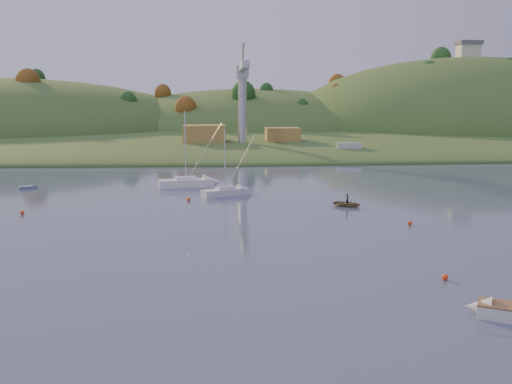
{
  "coord_description": "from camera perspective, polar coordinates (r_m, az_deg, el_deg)",
  "views": [
    {
      "loc": [
        -5.22,
        -29.14,
        14.46
      ],
      "look_at": [
        -0.7,
        33.59,
        3.99
      ],
      "focal_mm": 40.0,
      "sensor_mm": 36.0,
      "label": 1
    }
  ],
  "objects": [
    {
      "name": "dock_crane",
      "position": [
        147.74,
        -1.34,
        10.5
      ],
      "size": [
        3.2,
        28.0,
        20.3
      ],
      "color": "#B7B7BC",
      "rests_on": "wharf"
    },
    {
      "name": "ground",
      "position": [
        32.95,
        5.66,
        -16.62
      ],
      "size": [
        500.0,
        500.0,
        0.0
      ],
      "primitive_type": "plane",
      "color": "#3B4860",
      "rests_on": "ground"
    },
    {
      "name": "buoy_2",
      "position": [
        77.06,
        -22.34,
        -1.89
      ],
      "size": [
        0.5,
        0.5,
        0.5
      ],
      "primitive_type": "sphere",
      "color": "#FF420D",
      "rests_on": "ground"
    },
    {
      "name": "wharf",
      "position": [
        152.07,
        -0.25,
        4.45
      ],
      "size": [
        42.0,
        16.0,
        2.4
      ],
      "primitive_type": "cube",
      "color": "slate",
      "rests_on": "ground"
    },
    {
      "name": "grey_dinghy",
      "position": [
        98.3,
        -21.59,
        0.45
      ],
      "size": [
        3.09,
        2.11,
        1.08
      ],
      "rotation": [
        0.0,
        0.0,
        0.39
      ],
      "color": "slate",
      "rests_on": "ground"
    },
    {
      "name": "shed_west",
      "position": [
        152.47,
        -5.19,
        5.78
      ],
      "size": [
        11.0,
        8.0,
        4.8
      ],
      "primitive_type": "cube",
      "color": "#A38A36",
      "rests_on": "wharf"
    },
    {
      "name": "buoy_1",
      "position": [
        67.73,
        15.11,
        -2.99
      ],
      "size": [
        0.5,
        0.5,
        0.5
      ],
      "primitive_type": "sphere",
      "color": "#FF420D",
      "rests_on": "ground"
    },
    {
      "name": "canoe",
      "position": [
        77.33,
        9.12,
        -1.15
      ],
      "size": [
        4.6,
        4.3,
        0.78
      ],
      "primitive_type": "imported",
      "rotation": [
        0.0,
        0.0,
        0.98
      ],
      "color": "olive",
      "rests_on": "ground"
    },
    {
      "name": "shore_slope",
      "position": [
        194.75,
        -2.59,
        5.18
      ],
      "size": [
        640.0,
        150.0,
        7.0
      ],
      "primitive_type": "ellipsoid",
      "color": "#335120",
      "rests_on": "ground"
    },
    {
      "name": "fishing_boat",
      "position": [
        41.71,
        24.27,
        -10.49
      ],
      "size": [
        6.03,
        4.45,
        3.75
      ],
      "rotation": [
        0.0,
        0.0,
        2.64
      ],
      "color": "silver",
      "rests_on": "ground"
    },
    {
      "name": "sailboat_far",
      "position": [
        85.01,
        -3.12,
        0.09
      ],
      "size": [
        7.27,
        5.02,
        9.8
      ],
      "rotation": [
        0.0,
        0.0,
        0.46
      ],
      "color": "silver",
      "rests_on": "ground"
    },
    {
      "name": "far_shore",
      "position": [
        259.6,
        -2.98,
        6.24
      ],
      "size": [
        620.0,
        220.0,
        1.5
      ],
      "primitive_type": "cube",
      "color": "#335120",
      "rests_on": "ground"
    },
    {
      "name": "sailboat_near",
      "position": [
        93.8,
        -7.01,
        1.0
      ],
      "size": [
        9.18,
        4.15,
        12.29
      ],
      "rotation": [
        0.0,
        0.0,
        0.17
      ],
      "color": "white",
      "rests_on": "ground"
    },
    {
      "name": "hilltop_house",
      "position": [
        246.26,
        20.48,
        13.28
      ],
      "size": [
        9.0,
        7.0,
        6.45
      ],
      "color": "beige",
      "rests_on": "hill_right"
    },
    {
      "name": "buoy_0",
      "position": [
        48.49,
        18.38,
        -8.09
      ],
      "size": [
        0.5,
        0.5,
        0.5
      ],
      "primitive_type": "sphere",
      "color": "#FF420D",
      "rests_on": "ground"
    },
    {
      "name": "hill_center",
      "position": [
        240.06,
        -0.48,
        6.0
      ],
      "size": [
        140.0,
        120.0,
        36.0
      ],
      "primitive_type": "ellipsoid",
      "color": "#335120",
      "rests_on": "ground"
    },
    {
      "name": "buoy_3",
      "position": [
        80.97,
        -6.74,
        -0.72
      ],
      "size": [
        0.5,
        0.5,
        0.5
      ],
      "primitive_type": "sphere",
      "color": "#FF420D",
      "rests_on": "ground"
    },
    {
      "name": "red_tender",
      "position": [
        87.26,
        -3.8,
        0.08
      ],
      "size": [
        4.06,
        1.54,
        1.36
      ],
      "rotation": [
        0.0,
        0.0,
        0.04
      ],
      "color": "#4F180B",
      "rests_on": "ground"
    },
    {
      "name": "hillside_trees",
      "position": [
        214.69,
        -2.73,
        5.58
      ],
      "size": [
        280.0,
        50.0,
        32.0
      ],
      "primitive_type": null,
      "color": "#174019",
      "rests_on": "ground"
    },
    {
      "name": "work_vessel",
      "position": [
        141.61,
        9.28,
        3.98
      ],
      "size": [
        14.17,
        6.51,
        3.52
      ],
      "rotation": [
        0.0,
        0.0,
        -0.12
      ],
      "color": "slate",
      "rests_on": "ground"
    },
    {
      "name": "hill_right",
      "position": [
        245.95,
        20.03,
        5.51
      ],
      "size": [
        150.0,
        130.0,
        60.0
      ],
      "primitive_type": "ellipsoid",
      "color": "#335120",
      "rests_on": "ground"
    },
    {
      "name": "paddler",
      "position": [
        77.27,
        9.12,
        -0.9
      ],
      "size": [
        0.59,
        0.64,
        1.47
      ],
      "primitive_type": "imported",
      "rotation": [
        0.0,
        0.0,
        0.98
      ],
      "color": "black",
      "rests_on": "ground"
    },
    {
      "name": "shed_east",
      "position": [
        154.55,
        2.67,
        5.71
      ],
      "size": [
        9.0,
        7.0,
        4.0
      ],
      "primitive_type": "cube",
      "color": "#A38A36",
      "rests_on": "wharf"
    }
  ]
}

